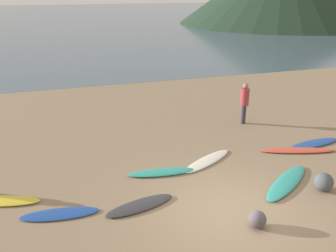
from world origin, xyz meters
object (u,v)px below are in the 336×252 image
at_px(surfboard_3, 140,205).
at_px(surfboard_6, 287,182).
at_px(surfboard_7, 298,150).
at_px(surfboard_5, 207,161).
at_px(surfboard_8, 315,143).
at_px(surfboard_1, 0,201).
at_px(beach_rock_near, 257,219).
at_px(surfboard_4, 161,172).
at_px(beach_rock_far, 324,182).
at_px(surfboard_2, 60,214).
at_px(person_0, 245,100).

relative_size(surfboard_3, surfboard_6, 0.74).
distance_m(surfboard_6, surfboard_7, 2.46).
height_order(surfboard_5, surfboard_8, surfboard_8).
xyz_separation_m(surfboard_1, beach_rock_near, (6.01, -3.06, 0.17)).
bearing_deg(surfboard_4, beach_rock_far, -22.73).
bearing_deg(beach_rock_near, surfboard_2, 156.57).
bearing_deg(surfboard_2, surfboard_5, 25.70).
relative_size(surfboard_8, beach_rock_near, 5.00).
relative_size(surfboard_4, surfboard_7, 0.79).
xyz_separation_m(surfboard_1, beach_rock_far, (8.67, -2.14, 0.22)).
relative_size(surfboard_5, beach_rock_far, 4.35).
relative_size(surfboard_5, surfboard_7, 0.87).
xyz_separation_m(surfboard_4, surfboard_5, (1.68, 0.31, -0.02)).
bearing_deg(person_0, surfboard_7, -147.66).
bearing_deg(surfboard_2, beach_rock_near, -16.47).
height_order(surfboard_2, person_0, person_0).
relative_size(surfboard_1, surfboard_7, 0.81).
relative_size(surfboard_3, surfboard_4, 0.93).
height_order(surfboard_1, surfboard_4, surfboard_4).
distance_m(person_0, beach_rock_far, 5.59).
distance_m(surfboard_1, surfboard_4, 4.59).
xyz_separation_m(surfboard_1, surfboard_4, (4.58, 0.21, 0.01)).
distance_m(surfboard_4, person_0, 5.65).
height_order(person_0, beach_rock_near, person_0).
distance_m(surfboard_5, beach_rock_far, 3.60).
xyz_separation_m(surfboard_1, person_0, (9.15, 3.37, 0.98)).
bearing_deg(surfboard_8, person_0, 110.95).
bearing_deg(surfboard_3, surfboard_4, 42.38).
height_order(surfboard_8, beach_rock_near, beach_rock_near).
bearing_deg(surfboard_3, surfboard_8, 1.98).
height_order(surfboard_2, surfboard_7, surfboard_7).
bearing_deg(surfboard_7, surfboard_3, -148.18).
height_order(surfboard_1, surfboard_7, surfboard_7).
height_order(surfboard_2, surfboard_5, surfboard_5).
height_order(surfboard_5, surfboard_7, surfboard_7).
relative_size(surfboard_4, person_0, 1.20).
bearing_deg(surfboard_8, surfboard_4, 177.18).
height_order(surfboard_5, surfboard_6, surfboard_6).
xyz_separation_m(surfboard_6, person_0, (1.23, 4.89, 0.97)).
distance_m(surfboard_4, surfboard_5, 1.71).
relative_size(surfboard_1, surfboard_5, 0.93).
bearing_deg(beach_rock_far, surfboard_2, 171.72).
distance_m(surfboard_1, surfboard_8, 10.62).
distance_m(person_0, beach_rock_near, 7.20).
relative_size(surfboard_5, person_0, 1.33).
xyz_separation_m(surfboard_1, surfboard_7, (9.61, 0.28, 0.00)).
distance_m(surfboard_2, surfboard_4, 3.35).
bearing_deg(beach_rock_far, surfboard_3, 171.33).
xyz_separation_m(surfboard_4, person_0, (4.57, 3.17, 0.97)).
relative_size(surfboard_7, surfboard_8, 1.23).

